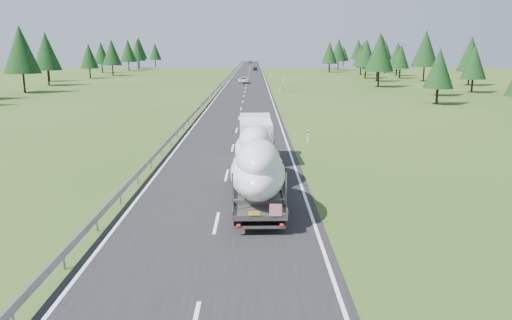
{
  "coord_description": "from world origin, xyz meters",
  "views": [
    {
      "loc": [
        1.8,
        -13.26,
        8.06
      ],
      "look_at": [
        1.89,
        14.57,
        1.8
      ],
      "focal_mm": 35.0,
      "sensor_mm": 36.0,
      "label": 1
    }
  ],
  "objects_px": {
    "highway_sign": "(283,82)",
    "distant_car_blue": "(250,61)",
    "distant_van": "(243,80)",
    "distant_car_dark": "(255,68)",
    "boat_truck": "(256,155)"
  },
  "relations": [
    {
      "from": "distant_van",
      "to": "distant_car_dark",
      "type": "bearing_deg",
      "value": 85.67
    },
    {
      "from": "distant_car_dark",
      "to": "highway_sign",
      "type": "bearing_deg",
      "value": -86.46
    },
    {
      "from": "highway_sign",
      "to": "distant_van",
      "type": "distance_m",
      "value": 25.1
    },
    {
      "from": "distant_car_blue",
      "to": "boat_truck",
      "type": "bearing_deg",
      "value": -92.94
    },
    {
      "from": "distant_van",
      "to": "distant_car_blue",
      "type": "distance_m",
      "value": 163.83
    },
    {
      "from": "boat_truck",
      "to": "distant_van",
      "type": "relative_size",
      "value": 3.39
    },
    {
      "from": "highway_sign",
      "to": "distant_car_blue",
      "type": "height_order",
      "value": "highway_sign"
    },
    {
      "from": "highway_sign",
      "to": "distant_car_blue",
      "type": "xyz_separation_m",
      "value": [
        -7.71,
        187.61,
        -1.07
      ]
    },
    {
      "from": "highway_sign",
      "to": "distant_car_blue",
      "type": "relative_size",
      "value": 0.58
    },
    {
      "from": "highway_sign",
      "to": "distant_car_dark",
      "type": "height_order",
      "value": "highway_sign"
    },
    {
      "from": "boat_truck",
      "to": "distant_car_dark",
      "type": "distance_m",
      "value": 158.44
    },
    {
      "from": "distant_car_blue",
      "to": "distant_van",
      "type": "bearing_deg",
      "value": -93.56
    },
    {
      "from": "distant_van",
      "to": "distant_car_blue",
      "type": "xyz_separation_m",
      "value": [
        0.24,
        163.83,
        0.02
      ]
    },
    {
      "from": "distant_car_dark",
      "to": "boat_truck",
      "type": "bearing_deg",
      "value": -89.67
    },
    {
      "from": "highway_sign",
      "to": "boat_truck",
      "type": "bearing_deg",
      "value": -94.66
    }
  ]
}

